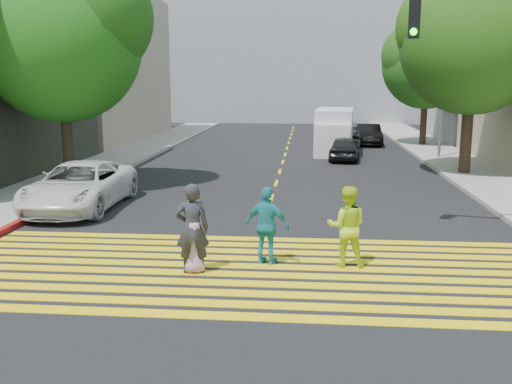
# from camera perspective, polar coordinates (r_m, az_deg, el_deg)

# --- Properties ---
(ground) EXTENTS (120.00, 120.00, 0.00)m
(ground) POSITION_cam_1_polar(r_m,az_deg,el_deg) (11.30, -1.39, -9.94)
(ground) COLOR black
(sidewalk_left) EXTENTS (3.00, 40.00, 0.15)m
(sidewalk_left) POSITION_cam_1_polar(r_m,az_deg,el_deg) (34.13, -11.45, 4.20)
(sidewalk_left) COLOR gray
(sidewalk_left) RESTS_ON ground
(sidewalk_right) EXTENTS (3.00, 60.00, 0.15)m
(sidewalk_right) POSITION_cam_1_polar(r_m,az_deg,el_deg) (26.79, 20.88, 1.83)
(sidewalk_right) COLOR gray
(sidewalk_right) RESTS_ON ground
(curb_red) EXTENTS (0.20, 8.00, 0.16)m
(curb_red) POSITION_cam_1_polar(r_m,az_deg,el_deg) (18.79, -20.58, -1.83)
(curb_red) COLOR maroon
(curb_red) RESTS_ON ground
(crosswalk) EXTENTS (13.40, 5.30, 0.01)m
(crosswalk) POSITION_cam_1_polar(r_m,az_deg,el_deg) (12.49, -0.72, -7.82)
(crosswalk) COLOR yellow
(crosswalk) RESTS_ON ground
(lane_line) EXTENTS (0.12, 34.40, 0.01)m
(lane_line) POSITION_cam_1_polar(r_m,az_deg,el_deg) (33.25, 3.03, 4.10)
(lane_line) COLOR yellow
(lane_line) RESTS_ON ground
(building_left_tan) EXTENTS (12.00, 16.00, 10.00)m
(building_left_tan) POSITION_cam_1_polar(r_m,az_deg,el_deg) (42.16, -19.37, 11.79)
(building_left_tan) COLOR tan
(building_left_tan) RESTS_ON ground
(backdrop_block) EXTENTS (30.00, 8.00, 12.00)m
(backdrop_block) POSITION_cam_1_polar(r_m,az_deg,el_deg) (58.52, 4.07, 12.99)
(backdrop_block) COLOR gray
(backdrop_block) RESTS_ON ground
(tree_left) EXTENTS (7.15, 6.75, 8.52)m
(tree_left) POSITION_cam_1_polar(r_m,az_deg,el_deg) (22.83, -18.74, 14.79)
(tree_left) COLOR black
(tree_left) RESTS_ON ground
(tree_right_near) EXTENTS (7.82, 7.51, 8.79)m
(tree_right_near) POSITION_cam_1_polar(r_m,az_deg,el_deg) (26.06, 21.13, 14.55)
(tree_right_near) COLOR #372D1F
(tree_right_near) RESTS_ON ground
(tree_right_far) EXTENTS (6.46, 6.21, 7.85)m
(tree_right_far) POSITION_cam_1_polar(r_m,az_deg,el_deg) (37.02, 16.82, 12.58)
(tree_right_far) COLOR black
(tree_right_far) RESTS_ON ground
(pedestrian_man) EXTENTS (0.78, 0.58, 1.95)m
(pedestrian_man) POSITION_cam_1_polar(r_m,az_deg,el_deg) (12.16, -6.39, -3.65)
(pedestrian_man) COLOR #292932
(pedestrian_man) RESTS_ON ground
(pedestrian_woman) EXTENTS (0.89, 0.71, 1.80)m
(pedestrian_woman) POSITION_cam_1_polar(r_m,az_deg,el_deg) (12.71, 9.05, -3.41)
(pedestrian_woman) COLOR #BFE41F
(pedestrian_woman) RESTS_ON ground
(pedestrian_child) EXTENTS (0.64, 0.51, 1.15)m
(pedestrian_child) POSITION_cam_1_polar(r_m,az_deg,el_deg) (12.26, -6.19, -5.45)
(pedestrian_child) COLOR #CB98BC
(pedestrian_child) RESTS_ON ground
(pedestrian_extra) EXTENTS (1.12, 0.73, 1.76)m
(pedestrian_extra) POSITION_cam_1_polar(r_m,az_deg,el_deg) (12.68, 1.15, -3.40)
(pedestrian_extra) COLOR teal
(pedestrian_extra) RESTS_ON ground
(white_sedan) EXTENTS (2.48, 5.33, 1.48)m
(white_sedan) POSITION_cam_1_polar(r_m,az_deg,el_deg) (19.07, -17.21, 0.59)
(white_sedan) COLOR silver
(white_sedan) RESTS_ON ground
(dark_car_near) EXTENTS (1.87, 3.81, 1.25)m
(dark_car_near) POSITION_cam_1_polar(r_m,az_deg,el_deg) (29.80, 8.84, 4.37)
(dark_car_near) COLOR black
(dark_car_near) RESTS_ON ground
(silver_car) EXTENTS (2.23, 4.32, 1.20)m
(silver_car) POSITION_cam_1_polar(r_m,az_deg,el_deg) (42.21, 8.51, 6.30)
(silver_car) COLOR #868FA0
(silver_car) RESTS_ON ground
(dark_car_parked) EXTENTS (1.42, 4.00, 1.32)m
(dark_car_parked) POSITION_cam_1_polar(r_m,az_deg,el_deg) (37.16, 11.19, 5.66)
(dark_car_parked) COLOR black
(dark_car_parked) RESTS_ON ground
(white_van) EXTENTS (2.40, 5.37, 2.46)m
(white_van) POSITION_cam_1_polar(r_m,az_deg,el_deg) (32.44, 7.83, 5.91)
(white_van) COLOR white
(white_van) RESTS_ON ground
(street_lamp) EXTENTS (1.91, 0.37, 8.44)m
(street_lamp) POSITION_cam_1_polar(r_m,az_deg,el_deg) (30.92, 17.99, 12.05)
(street_lamp) COLOR gray
(street_lamp) RESTS_ON ground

